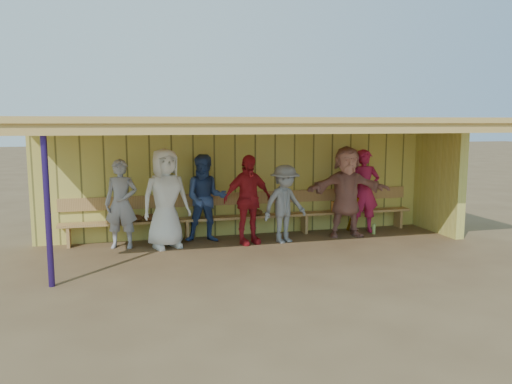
# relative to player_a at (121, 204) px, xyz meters

# --- Properties ---
(ground) EXTENTS (90.00, 90.00, 0.00)m
(ground) POSITION_rel_player_a_xyz_m (2.58, -0.72, -0.86)
(ground) COLOR brown
(ground) RESTS_ON ground
(player_a) EXTENTS (0.71, 0.56, 1.72)m
(player_a) POSITION_rel_player_a_xyz_m (0.00, 0.00, 0.00)
(player_a) COLOR #93929A
(player_a) RESTS_ON ground
(player_b) EXTENTS (1.08, 0.86, 1.93)m
(player_b) POSITION_rel_player_a_xyz_m (0.83, -0.19, 0.10)
(player_b) COLOR white
(player_b) RESTS_ON ground
(player_c) EXTENTS (0.95, 0.79, 1.78)m
(player_c) POSITION_rel_player_a_xyz_m (1.65, 0.09, 0.03)
(player_c) COLOR #304884
(player_c) RESTS_ON ground
(player_d) EXTENTS (1.12, 0.68, 1.78)m
(player_d) POSITION_rel_player_a_xyz_m (2.43, -0.30, 0.03)
(player_d) COLOR red
(player_d) RESTS_ON ground
(player_e) EXTENTS (1.16, 0.90, 1.57)m
(player_e) POSITION_rel_player_a_xyz_m (3.18, -0.38, -0.07)
(player_e) COLOR gray
(player_e) RESTS_ON ground
(player_f) EXTENTS (1.84, 0.79, 1.92)m
(player_f) POSITION_rel_player_a_xyz_m (4.62, -0.19, 0.10)
(player_f) COLOR tan
(player_f) RESTS_ON ground
(player_g) EXTENTS (0.74, 0.55, 1.83)m
(player_g) POSITION_rel_player_a_xyz_m (5.17, 0.09, 0.05)
(player_g) COLOR #B91D4C
(player_g) RESTS_ON ground
(dugout_structure) EXTENTS (8.80, 3.20, 2.50)m
(dugout_structure) POSITION_rel_player_a_xyz_m (2.97, -0.03, 0.83)
(dugout_structure) COLOR #D5CA5B
(dugout_structure) RESTS_ON ground
(bench) EXTENTS (7.60, 0.34, 0.93)m
(bench) POSITION_rel_player_a_xyz_m (2.58, 0.39, -0.33)
(bench) COLOR tan
(bench) RESTS_ON ground
(dugout_equipment) EXTENTS (5.23, 0.62, 0.80)m
(dugout_equipment) POSITION_rel_player_a_xyz_m (1.93, 0.27, -0.37)
(dugout_equipment) COLOR gold
(dugout_equipment) RESTS_ON ground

